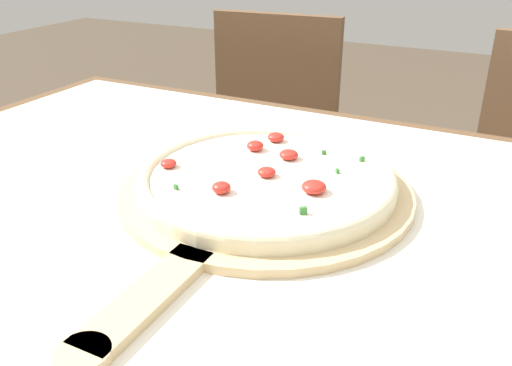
{
  "coord_description": "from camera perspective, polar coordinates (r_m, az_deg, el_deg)",
  "views": [
    {
      "loc": [
        0.31,
        -0.54,
        1.1
      ],
      "look_at": [
        0.02,
        0.04,
        0.8
      ],
      "focal_mm": 38.0,
      "sensor_mm": 36.0,
      "label": 1
    }
  ],
  "objects": [
    {
      "name": "dining_table",
      "position": [
        0.77,
        -2.43,
        -10.49
      ],
      "size": [
        1.32,
        0.95,
        0.76
      ],
      "color": "brown",
      "rests_on": "ground_plane"
    },
    {
      "name": "pizza",
      "position": [
        0.74,
        1.05,
        0.55
      ],
      "size": [
        0.35,
        0.35,
        0.03
      ],
      "color": "beige",
      "rests_on": "pizza_peel"
    },
    {
      "name": "pizza_peel",
      "position": [
        0.74,
        0.43,
        -1.32
      ],
      "size": [
        0.4,
        0.58,
        0.01
      ],
      "color": "#D6B784",
      "rests_on": "towel_cloth"
    },
    {
      "name": "towel_cloth",
      "position": [
        0.71,
        -2.59,
        -3.3
      ],
      "size": [
        1.24,
        0.87,
        0.0
      ],
      "color": "white",
      "rests_on": "dining_table"
    },
    {
      "name": "chair_left",
      "position": [
        1.61,
        0.94,
        3.76
      ],
      "size": [
        0.43,
        0.43,
        0.88
      ],
      "rotation": [
        0.0,
        0.0,
        0.08
      ],
      "color": "brown",
      "rests_on": "ground_plane"
    }
  ]
}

